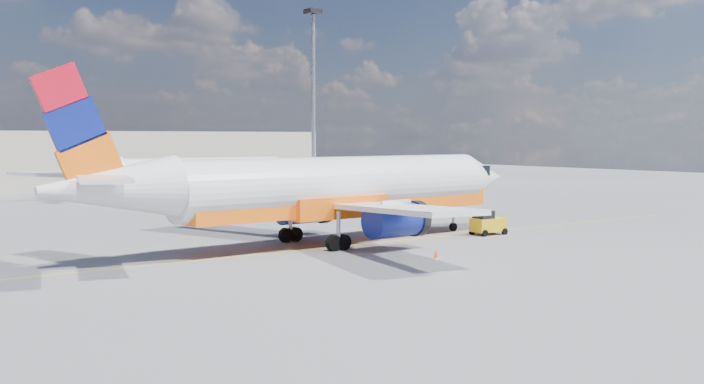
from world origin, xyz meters
TOP-DOWN VIEW (x-y plane):
  - ground at (0.00, 0.00)m, footprint 240.00×240.00m
  - taxi_line at (0.00, 3.00)m, footprint 70.00×0.15m
  - terminal_main at (5.00, 75.00)m, footprint 70.00×14.00m
  - main_jet at (-0.74, 4.23)m, footprint 36.92×29.15m
  - second_jet at (10.43, 49.39)m, footprint 29.58×23.28m
  - gse_tug at (11.84, 1.73)m, footprint 2.61×1.68m
  - traffic_cone at (1.22, -4.52)m, footprint 0.39×0.39m
  - floodlight_mast at (17.83, 34.47)m, footprint 1.55×1.55m

SIDE VIEW (x-z plane):
  - ground at x=0.00m, z-range 0.00..0.00m
  - taxi_line at x=0.00m, z-range 0.00..0.01m
  - traffic_cone at x=1.22m, z-range -0.01..0.54m
  - gse_tug at x=11.84m, z-range -0.05..1.76m
  - second_jet at x=10.43m, z-range -1.50..7.47m
  - main_jet at x=-0.74m, z-range -1.86..9.32m
  - terminal_main at x=5.00m, z-range 0.00..8.00m
  - floodlight_mast at x=17.83m, z-range 2.11..23.34m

